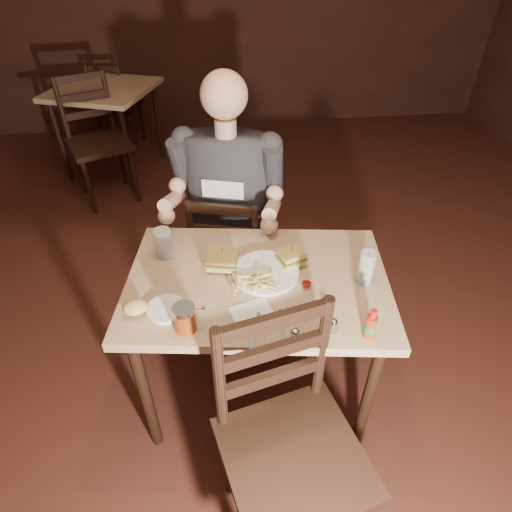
{
  "coord_description": "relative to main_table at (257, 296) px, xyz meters",
  "views": [
    {
      "loc": [
        -0.26,
        -1.43,
        1.93
      ],
      "look_at": [
        -0.1,
        -0.09,
        0.85
      ],
      "focal_mm": 30.0,
      "sensor_mm": 36.0,
      "label": 1
    }
  ],
  "objects": [
    {
      "name": "room_shell",
      "position": [
        0.1,
        0.14,
        0.73
      ],
      "size": [
        7.0,
        7.0,
        7.0
      ],
      "color": "black",
      "rests_on": "ground"
    },
    {
      "name": "main_table",
      "position": [
        0.0,
        0.0,
        0.0
      ],
      "size": [
        1.16,
        0.86,
        0.77
      ],
      "rotation": [
        0.0,
        0.0,
        -0.15
      ],
      "color": "tan",
      "rests_on": "ground"
    },
    {
      "name": "bg_table",
      "position": [
        -1.02,
        2.64,
        0.01
      ],
      "size": [
        1.03,
        1.03,
        0.77
      ],
      "rotation": [
        0.0,
        0.0,
        -0.35
      ],
      "color": "tan",
      "rests_on": "ground"
    },
    {
      "name": "chair_far",
      "position": [
        -0.07,
        0.61,
        -0.24
      ],
      "size": [
        0.51,
        0.53,
        0.87
      ],
      "primitive_type": null,
      "rotation": [
        0.0,
        0.0,
        2.86
      ],
      "color": "black",
      "rests_on": "ground"
    },
    {
      "name": "chair_near",
      "position": [
        0.05,
        -0.61,
        -0.18
      ],
      "size": [
        0.56,
        0.59,
        0.99
      ],
      "primitive_type": null,
      "rotation": [
        0.0,
        0.0,
        0.23
      ],
      "color": "black",
      "rests_on": "ground"
    },
    {
      "name": "bg_chair_far",
      "position": [
        -1.02,
        3.19,
        -0.25
      ],
      "size": [
        0.5,
        0.52,
        0.85
      ],
      "primitive_type": null,
      "rotation": [
        0.0,
        0.0,
        2.85
      ],
      "color": "black",
      "rests_on": "ground"
    },
    {
      "name": "bg_chair_near",
      "position": [
        -1.02,
        2.09,
        -0.18
      ],
      "size": [
        0.62,
        0.64,
        0.99
      ],
      "primitive_type": null,
      "rotation": [
        0.0,
        0.0,
        0.41
      ],
      "color": "black",
      "rests_on": "ground"
    },
    {
      "name": "diner",
      "position": [
        -0.08,
        0.56,
        0.26
      ],
      "size": [
        0.67,
        0.58,
        0.98
      ],
      "primitive_type": null,
      "rotation": [
        0.0,
        0.0,
        -0.28
      ],
      "color": "#312F35",
      "rests_on": "chair_far"
    },
    {
      "name": "dinner_plate",
      "position": [
        0.04,
        0.02,
        0.1
      ],
      "size": [
        0.3,
        0.3,
        0.02
      ],
      "primitive_type": "cylinder",
      "rotation": [
        0.0,
        0.0,
        -0.15
      ],
      "color": "white",
      "rests_on": "main_table"
    },
    {
      "name": "sandwich_left",
      "position": [
        -0.14,
        0.09,
        0.16
      ],
      "size": [
        0.14,
        0.12,
        0.1
      ],
      "primitive_type": null,
      "rotation": [
        0.0,
        0.0,
        -0.22
      ],
      "color": "#DAB957",
      "rests_on": "dinner_plate"
    },
    {
      "name": "sandwich_right",
      "position": [
        0.15,
        0.07,
        0.16
      ],
      "size": [
        0.13,
        0.12,
        0.09
      ],
      "primitive_type": null,
      "rotation": [
        0.0,
        0.0,
        0.32
      ],
      "color": "#DAB957",
      "rests_on": "dinner_plate"
    },
    {
      "name": "fries_pile",
      "position": [
        -0.03,
        -0.04,
        0.13
      ],
      "size": [
        0.24,
        0.19,
        0.04
      ],
      "primitive_type": null,
      "rotation": [
        0.0,
        0.0,
        -0.15
      ],
      "color": "#DDD06B",
      "rests_on": "dinner_plate"
    },
    {
      "name": "ketchup_dollop",
      "position": [
        0.19,
        -0.07,
        0.12
      ],
      "size": [
        0.04,
        0.04,
        0.01
      ],
      "primitive_type": "ellipsoid",
      "rotation": [
        0.0,
        0.0,
        -0.15
      ],
      "color": "maroon",
      "rests_on": "dinner_plate"
    },
    {
      "name": "glass_left",
      "position": [
        -0.38,
        0.2,
        0.16
      ],
      "size": [
        0.08,
        0.08,
        0.13
      ],
      "primitive_type": "cylinder",
      "rotation": [
        0.0,
        0.0,
        -0.15
      ],
      "color": "silver",
      "rests_on": "main_table"
    },
    {
      "name": "glass_right",
      "position": [
        0.42,
        -0.07,
        0.17
      ],
      "size": [
        0.07,
        0.07,
        0.15
      ],
      "primitive_type": "cylinder",
      "rotation": [
        0.0,
        0.0,
        -0.15
      ],
      "color": "silver",
      "rests_on": "main_table"
    },
    {
      "name": "hot_sauce",
      "position": [
        0.35,
        -0.35,
        0.16
      ],
      "size": [
        0.05,
        0.05,
        0.13
      ],
      "primitive_type": null,
      "rotation": [
        0.0,
        0.0,
        -0.15
      ],
      "color": "maroon",
      "rests_on": "main_table"
    },
    {
      "name": "salt_shaker",
      "position": [
        0.09,
        -0.34,
        0.13
      ],
      "size": [
        0.04,
        0.04,
        0.06
      ],
      "primitive_type": null,
      "rotation": [
        0.0,
        0.0,
        -0.15
      ],
      "color": "white",
      "rests_on": "main_table"
    },
    {
      "name": "pepper_shaker",
      "position": [
        0.23,
        -0.31,
        0.12
      ],
      "size": [
        0.03,
        0.03,
        0.05
      ],
      "primitive_type": null,
      "rotation": [
        0.0,
        0.0,
        -0.15
      ],
      "color": "#38332D",
      "rests_on": "main_table"
    },
    {
      "name": "syrup_dispenser",
      "position": [
        -0.29,
        -0.23,
        0.15
      ],
      "size": [
        0.09,
        0.09,
        0.11
      ],
      "primitive_type": null,
      "rotation": [
        0.0,
        0.0,
        -0.15
      ],
      "color": "maroon",
      "rests_on": "main_table"
    },
    {
      "name": "napkin",
      "position": [
        -0.04,
        -0.2,
        0.1
      ],
      "size": [
        0.18,
        0.18,
        0.0
      ],
      "primitive_type": "cube",
      "rotation": [
        0.0,
        0.0,
        0.27
      ],
      "color": "white",
      "rests_on": "main_table"
    },
    {
      "name": "knife",
      "position": [
        -0.05,
        -0.3,
        0.1
      ],
      "size": [
        0.07,
        0.21,
        0.01
      ],
      "primitive_type": "cube",
      "rotation": [
        0.0,
        0.0,
        -0.28
      ],
      "color": "silver",
      "rests_on": "napkin"
    },
    {
      "name": "fork",
      "position": [
        0.06,
        -0.27,
        0.1
      ],
      "size": [
        0.03,
        0.16,
        0.01
      ],
      "primitive_type": "cube",
      "rotation": [
        0.0,
        0.0,
        -0.08
      ],
      "color": "silver",
      "rests_on": "napkin"
    },
    {
      "name": "side_plate",
      "position": [
        -0.36,
        -0.13,
        0.1
      ],
      "size": [
        0.16,
        0.16,
        0.01
      ],
      "primitive_type": "cylinder",
      "rotation": [
        0.0,
        0.0,
        -0.15
      ],
      "color": "white",
      "rests_on": "main_table"
    },
    {
      "name": "bread_roll",
      "position": [
        -0.47,
        -0.14,
        0.13
      ],
      "size": [
        0.1,
        0.09,
        0.05
      ],
      "primitive_type": "ellipsoid",
      "rotation": [
        0.0,
        0.0,
        -0.15
      ],
      "color": "tan",
      "rests_on": "side_plate"
    }
  ]
}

